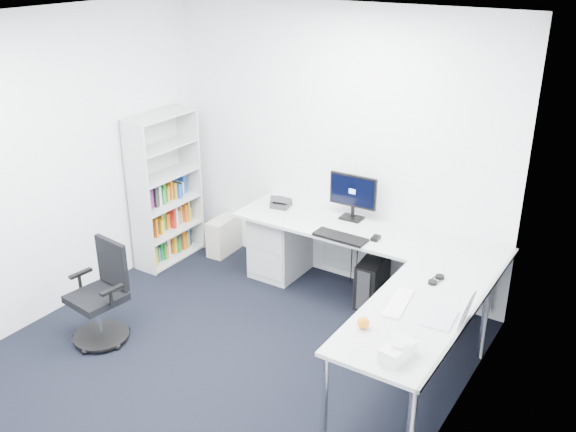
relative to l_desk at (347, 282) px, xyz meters
The scene contains 21 objects.
ground 1.55m from the l_desk, 111.45° to the right, with size 4.20×4.20×0.00m, color black.
ceiling 2.77m from the l_desk, 111.45° to the right, with size 4.20×4.20×0.00m, color white.
wall_back 1.32m from the l_desk, 128.16° to the left, with size 3.60×0.02×2.70m, color white.
wall_left 2.90m from the l_desk, 149.22° to the right, with size 0.02×4.20×2.70m, color white.
wall_right 2.12m from the l_desk, 48.24° to the right, with size 0.02×4.20×2.70m, color white.
l_desk is the anchor object (origin of this frame).
drawer_pedestal 1.07m from the l_desk, 156.69° to the left, with size 0.45×0.57×0.70m, color #B5B8B8.
bookshelf 2.22m from the l_desk, behind, with size 0.31×0.80×1.60m, color #BBBEBE, non-canonical shape.
task_chair 2.17m from the l_desk, 138.06° to the right, with size 0.50×0.50×0.88m, color black, non-canonical shape.
black_pc_tower 0.43m from the l_desk, 79.60° to the left, with size 0.20×0.46×0.45m, color black.
beige_pc_tower 1.84m from the l_desk, 164.92° to the left, with size 0.19×0.42×0.40m, color beige.
power_strip 0.94m from the l_desk, 51.10° to the left, with size 0.32×0.05×0.04m, color white.
monitor 0.82m from the l_desk, 114.52° to the left, with size 0.47×0.15×0.45m, color black, non-canonical shape.
black_keyboard 0.41m from the l_desk, 147.84° to the left, with size 0.49×0.17×0.02m, color black.
mouse 0.47m from the l_desk, 53.53° to the left, with size 0.06×0.10×0.03m, color black.
desk_phone 1.13m from the l_desk, 157.25° to the left, with size 0.18×0.18×0.12m, color #2A2A2C, non-canonical shape.
laptop 1.39m from the l_desk, 33.26° to the right, with size 0.30×0.29×0.21m, color silver, non-canonical shape.
white_keyboard 1.10m from the l_desk, 41.60° to the right, with size 0.13×0.44×0.01m, color white.
headphones 0.99m from the l_desk, 13.47° to the right, with size 0.11×0.17×0.04m, color black, non-canonical shape.
orange_fruit 1.37m from the l_desk, 57.90° to the right, with size 0.08×0.08×0.08m, color orange.
tissue_box 1.70m from the l_desk, 51.48° to the right, with size 0.13×0.26×0.09m, color white.
Camera 1 is at (2.82, -3.12, 3.18)m, focal length 40.00 mm.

